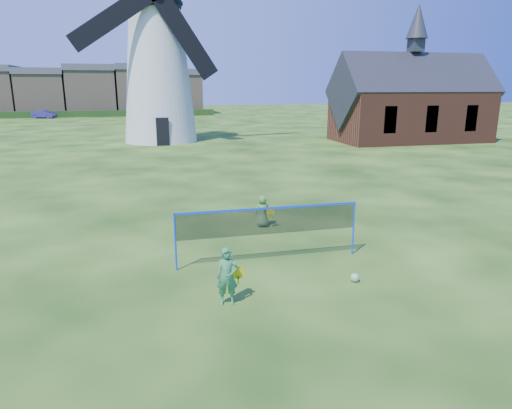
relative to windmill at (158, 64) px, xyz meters
The scene contains 10 objects.
ground 30.17m from the windmill, 87.72° to the right, with size 220.00×220.00×0.00m, color black.
windmill is the anchor object (origin of this frame).
chapel 22.04m from the windmill, 12.73° to the right, with size 13.42×6.51×11.35m.
badminton_net 30.01m from the windmill, 86.91° to the right, with size 5.05×0.05×1.55m.
player_girl 32.23m from the windmill, 89.91° to the right, with size 0.68×0.39×1.30m.
player_boy 27.06m from the windmill, 85.07° to the right, with size 0.64×0.43×1.09m.
play_ball 32.10m from the windmill, 83.98° to the right, with size 0.22×0.22×0.22m, color green.
terraced_houses 47.55m from the windmill, 116.34° to the left, with size 59.86×8.40×8.38m.
hedge 42.50m from the windmill, 119.67° to the left, with size 62.00×0.80×1.00m, color #193814.
car_right 39.02m from the windmill, 114.54° to the left, with size 1.28×3.67×1.21m, color navy.
Camera 1 is at (-2.72, -11.31, 4.66)m, focal length 31.85 mm.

